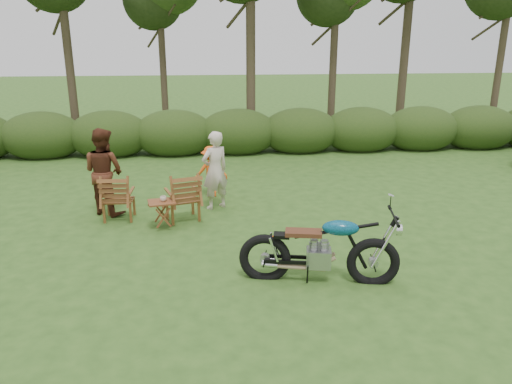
{
  "coord_description": "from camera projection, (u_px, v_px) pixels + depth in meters",
  "views": [
    {
      "loc": [
        -0.92,
        -6.59,
        3.64
      ],
      "look_at": [
        -0.1,
        1.95,
        0.9
      ],
      "focal_mm": 35.0,
      "sensor_mm": 36.0,
      "label": 1
    }
  ],
  "objects": [
    {
      "name": "adult_a",
      "position": [
        216.0,
        208.0,
        10.88
      ],
      "size": [
        0.74,
        0.66,
        1.69
      ],
      "primitive_type": "imported",
      "rotation": [
        0.0,
        0.0,
        3.67
      ],
      "color": "beige",
      "rests_on": "ground"
    },
    {
      "name": "motorcycle",
      "position": [
        318.0,
        280.0,
        7.71
      ],
      "size": [
        2.42,
        1.29,
        1.31
      ],
      "primitive_type": null,
      "rotation": [
        0.0,
        0.0,
        -0.19
      ],
      "color": "#0C7AA4",
      "rests_on": "ground"
    },
    {
      "name": "tree_line",
      "position": [
        251.0,
        27.0,
        15.56
      ],
      "size": [
        22.52,
        11.62,
        8.14
      ],
      "color": "#3C3121",
      "rests_on": "ground"
    },
    {
      "name": "ground",
      "position": [
        275.0,
        289.0,
        7.45
      ],
      "size": [
        80.0,
        80.0,
        0.0
      ],
      "primitive_type": "plane",
      "color": "#294918",
      "rests_on": "ground"
    },
    {
      "name": "lawn_chair_right",
      "position": [
        183.0,
        219.0,
        10.2
      ],
      "size": [
        0.86,
        0.86,
        1.0
      ],
      "primitive_type": null,
      "rotation": [
        0.0,
        0.0,
        3.45
      ],
      "color": "brown",
      "rests_on": "ground"
    },
    {
      "name": "cup",
      "position": [
        163.0,
        199.0,
        9.61
      ],
      "size": [
        0.15,
        0.15,
        0.1
      ],
      "primitive_type": "imported",
      "rotation": [
        0.0,
        0.0,
        -0.21
      ],
      "color": "beige",
      "rests_on": "side_table"
    },
    {
      "name": "side_table",
      "position": [
        162.0,
        215.0,
        9.69
      ],
      "size": [
        0.61,
        0.54,
        0.55
      ],
      "primitive_type": null,
      "rotation": [
        0.0,
        0.0,
        0.19
      ],
      "color": "brown",
      "rests_on": "ground"
    },
    {
      "name": "lawn_chair_left",
      "position": [
        120.0,
        219.0,
        10.24
      ],
      "size": [
        0.68,
        0.68,
        0.96
      ],
      "primitive_type": null,
      "rotation": [
        0.0,
        0.0,
        3.12
      ],
      "color": "#5E3217",
      "rests_on": "ground"
    },
    {
      "name": "child",
      "position": [
        212.0,
        196.0,
        11.7
      ],
      "size": [
        0.82,
        0.54,
        1.19
      ],
      "primitive_type": "imported",
      "rotation": [
        0.0,
        0.0,
        3.27
      ],
      "color": "#F75817",
      "rests_on": "ground"
    },
    {
      "name": "adult_b",
      "position": [
        108.0,
        213.0,
        10.59
      ],
      "size": [
        1.11,
        1.05,
        1.82
      ],
      "primitive_type": "imported",
      "rotation": [
        0.0,
        0.0,
        2.59
      ],
      "color": "#4D2416",
      "rests_on": "ground"
    }
  ]
}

